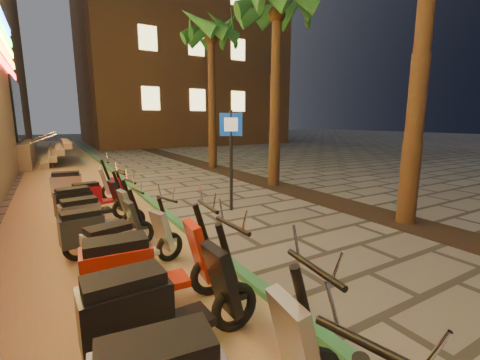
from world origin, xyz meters
TOP-DOWN VIEW (x-y plane):
  - ground at (0.00, 0.00)m, footprint 120.00×120.00m
  - parking_strip at (-2.60, 10.00)m, footprint 3.40×60.00m
  - green_curb at (-0.90, 10.00)m, footprint 0.18×60.00m
  - planting_strip at (3.60, 5.00)m, footprint 1.20×40.00m
  - apartment_block at (9.00, 32.00)m, footprint 18.00×16.06m
  - palm_c at (3.60, 7.00)m, footprint 2.97×3.02m
  - palm_d at (3.60, 12.00)m, footprint 2.97×3.02m
  - pedestrian_sign at (0.70, 4.91)m, footprint 0.52×0.26m
  - scooter_4 at (-2.46, 0.64)m, footprint 1.80×0.63m
  - scooter_5 at (-2.38, 1.53)m, footprint 1.81×0.63m
  - scooter_6 at (-2.36, 2.57)m, footprint 1.56×0.77m
  - scooter_7 at (-2.63, 3.56)m, footprint 1.57×0.59m
  - scooter_8 at (-2.58, 4.41)m, footprint 1.60×0.64m
  - scooter_9 at (-2.62, 5.40)m, footprint 1.66×0.69m
  - scooter_10 at (-2.32, 6.40)m, footprint 1.47×0.69m
  - scooter_11 at (-2.64, 7.50)m, footprint 1.74×0.67m

SIDE VIEW (x-z plane):
  - ground at x=0.00m, z-range 0.00..0.00m
  - parking_strip at x=-2.60m, z-range 0.00..0.01m
  - planting_strip at x=3.60m, z-range 0.00..0.02m
  - green_curb at x=-0.90m, z-range 0.00..0.10m
  - scooter_10 at x=-2.32m, z-range -0.07..0.97m
  - scooter_7 at x=-2.63m, z-range -0.07..1.03m
  - scooter_6 at x=-2.36m, z-range -0.07..1.03m
  - scooter_8 at x=-2.58m, z-range -0.07..1.05m
  - scooter_9 at x=-2.62m, z-range -0.08..1.09m
  - scooter_11 at x=-2.64m, z-range -0.08..1.14m
  - scooter_4 at x=-2.46m, z-range -0.08..1.19m
  - scooter_5 at x=-2.38m, z-range -0.08..1.19m
  - pedestrian_sign at x=0.70m, z-range 0.38..2.92m
  - palm_c at x=3.60m, z-range 2.27..9.18m
  - palm_d at x=3.60m, z-range 2.36..9.53m
  - apartment_block at x=9.00m, z-range 0.00..25.00m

